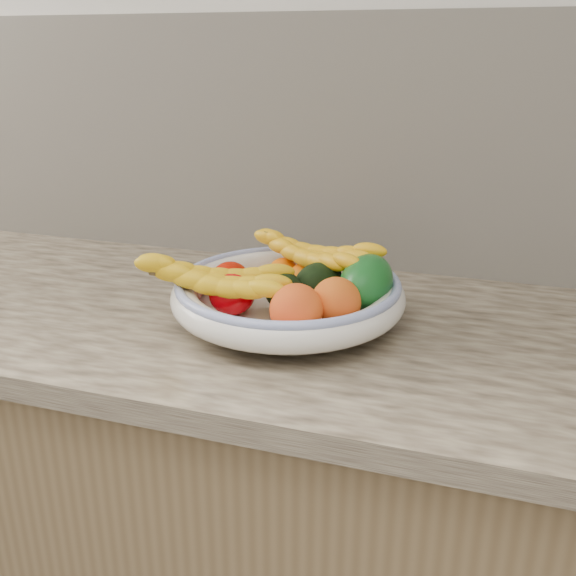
{
  "coord_description": "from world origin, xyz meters",
  "views": [
    {
      "loc": [
        0.31,
        0.71,
        1.34
      ],
      "look_at": [
        0.0,
        1.66,
        0.96
      ],
      "focal_mm": 40.0,
      "sensor_mm": 36.0,
      "label": 1
    }
  ],
  "objects_px": {
    "green_mango": "(366,283)",
    "banana_bunch_front": "(213,284)",
    "fruit_bowl": "(288,294)",
    "banana_bunch_back": "(312,258)"
  },
  "relations": [
    {
      "from": "green_mango",
      "to": "banana_bunch_front",
      "type": "height_order",
      "value": "green_mango"
    },
    {
      "from": "green_mango",
      "to": "banana_bunch_back",
      "type": "bearing_deg",
      "value": 152.62
    },
    {
      "from": "banana_bunch_back",
      "to": "banana_bunch_front",
      "type": "xyz_separation_m",
      "value": [
        -0.12,
        -0.16,
        -0.01
      ]
    },
    {
      "from": "green_mango",
      "to": "fruit_bowl",
      "type": "bearing_deg",
      "value": -168.02
    },
    {
      "from": "fruit_bowl",
      "to": "banana_bunch_back",
      "type": "distance_m",
      "value": 0.09
    },
    {
      "from": "banana_bunch_back",
      "to": "fruit_bowl",
      "type": "bearing_deg",
      "value": -81.5
    },
    {
      "from": "fruit_bowl",
      "to": "green_mango",
      "type": "relative_size",
      "value": 2.99
    },
    {
      "from": "banana_bunch_back",
      "to": "banana_bunch_front",
      "type": "relative_size",
      "value": 0.99
    },
    {
      "from": "fruit_bowl",
      "to": "green_mango",
      "type": "bearing_deg",
      "value": 9.65
    },
    {
      "from": "green_mango",
      "to": "banana_bunch_back",
      "type": "distance_m",
      "value": 0.13
    }
  ]
}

